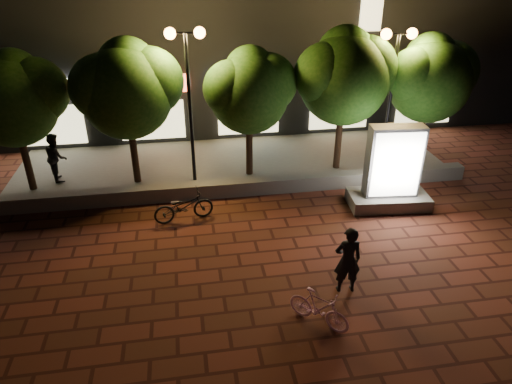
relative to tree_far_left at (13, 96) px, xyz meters
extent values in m
plane|color=#5A251C|center=(6.95, -5.46, -3.29)|extent=(80.00, 80.00, 0.00)
cube|color=#605F59|center=(6.95, -1.46, -3.04)|extent=(16.00, 0.45, 0.50)
cube|color=#605F59|center=(6.95, 1.04, -3.25)|extent=(16.00, 5.00, 0.08)
cube|color=black|center=(6.95, 7.54, 1.71)|extent=(28.00, 8.00, 10.00)
cube|color=white|center=(-0.05, 3.48, -0.69)|extent=(3.20, 0.12, 0.70)
cube|color=beige|center=(-0.05, 3.48, -2.19)|extent=(2.60, 0.10, 1.60)
cube|color=#FB5A31|center=(3.95, 3.48, -0.69)|extent=(3.20, 0.12, 0.70)
cube|color=beige|center=(3.95, 3.48, -2.19)|extent=(2.60, 0.10, 1.60)
cube|color=#4EAFE1|center=(7.95, 3.48, -0.69)|extent=(3.20, 0.12, 0.70)
cube|color=beige|center=(7.95, 3.48, -2.19)|extent=(2.60, 0.10, 1.60)
cube|color=orange|center=(11.95, 3.48, -0.69)|extent=(3.20, 0.12, 0.70)
cube|color=beige|center=(11.95, 3.48, -2.19)|extent=(2.60, 0.10, 1.60)
cube|color=silver|center=(15.95, 3.48, -0.69)|extent=(3.20, 0.12, 0.70)
cube|color=beige|center=(15.95, 3.48, -2.19)|extent=(2.60, 0.10, 1.60)
cube|color=beige|center=(12.95, 3.48, 1.71)|extent=(0.90, 0.10, 1.20)
cylinder|color=black|center=(-0.05, -0.06, -2.09)|extent=(0.24, 0.24, 2.25)
sphere|color=#315A1A|center=(-0.05, -0.06, -0.19)|extent=(2.80, 2.80, 2.80)
sphere|color=#315A1A|center=(0.65, 0.14, 0.11)|extent=(2.10, 2.10, 2.10)
sphere|color=#315A1A|center=(0.05, 0.29, 0.51)|extent=(1.82, 1.82, 1.82)
cylinder|color=black|center=(3.45, -0.06, -2.04)|extent=(0.24, 0.24, 2.34)
sphere|color=#315A1A|center=(3.45, -0.06, -0.05)|extent=(3.00, 3.00, 3.00)
sphere|color=#315A1A|center=(4.20, 0.14, 0.25)|extent=(2.25, 2.25, 2.25)
sphere|color=#315A1A|center=(2.77, -0.21, 0.20)|extent=(2.10, 2.10, 2.10)
sphere|color=#315A1A|center=(3.55, 0.29, 0.70)|extent=(1.95, 1.95, 1.95)
cylinder|color=black|center=(7.45, -0.06, -2.11)|extent=(0.24, 0.24, 2.21)
sphere|color=#315A1A|center=(7.45, -0.06, -0.26)|extent=(2.70, 2.70, 2.70)
sphere|color=#315A1A|center=(8.12, 0.14, 0.04)|extent=(2.03, 2.03, 2.02)
sphere|color=#315A1A|center=(6.84, -0.21, -0.01)|extent=(1.89, 1.89, 1.89)
sphere|color=#315A1A|center=(7.55, 0.29, 0.41)|extent=(1.76, 1.76, 1.76)
cylinder|color=black|center=(10.75, -0.06, -2.00)|extent=(0.24, 0.24, 2.43)
sphere|color=#315A1A|center=(10.75, -0.06, 0.07)|extent=(3.10, 3.10, 3.10)
sphere|color=#315A1A|center=(11.52, 0.14, 0.37)|extent=(2.33, 2.33, 2.33)
sphere|color=#315A1A|center=(10.05, -0.21, 0.32)|extent=(2.17, 2.17, 2.17)
sphere|color=#315A1A|center=(10.85, 0.29, 0.85)|extent=(2.01, 2.02, 2.02)
cylinder|color=black|center=(13.95, -0.06, -2.06)|extent=(0.24, 0.24, 2.29)
sphere|color=#315A1A|center=(13.95, -0.06, -0.12)|extent=(2.90, 2.90, 2.90)
sphere|color=#315A1A|center=(14.67, 0.14, 0.18)|extent=(2.18, 2.17, 2.17)
sphere|color=#315A1A|center=(13.30, -0.21, 0.13)|extent=(2.03, 2.03, 2.03)
sphere|color=#315A1A|center=(14.05, 0.29, 0.61)|extent=(1.89, 1.88, 1.88)
cylinder|color=black|center=(5.45, -0.26, -0.71)|extent=(0.12, 0.12, 5.00)
cylinder|color=black|center=(5.45, -0.26, 1.79)|extent=(0.90, 0.08, 0.08)
sphere|color=#FF923F|center=(5.00, -0.26, 1.79)|extent=(0.36, 0.36, 0.36)
sphere|color=#FF923F|center=(5.90, -0.26, 1.79)|extent=(0.36, 0.36, 0.36)
cylinder|color=black|center=(12.45, -0.26, -0.81)|extent=(0.12, 0.12, 4.80)
cylinder|color=black|center=(12.45, -0.26, 1.59)|extent=(0.90, 0.08, 0.08)
sphere|color=#FF923F|center=(12.00, -0.26, 1.59)|extent=(0.36, 0.36, 0.36)
sphere|color=#FF923F|center=(12.90, -0.26, 1.59)|extent=(0.36, 0.36, 0.36)
cube|color=#605F59|center=(11.51, -3.01, -3.08)|extent=(2.59, 1.45, 0.42)
cube|color=#4C4C51|center=(11.51, -3.01, -1.73)|extent=(1.71, 0.71, 2.29)
cube|color=white|center=(11.49, -3.31, -1.73)|extent=(1.51, 0.17, 2.08)
cube|color=white|center=(11.54, -2.71, -1.73)|extent=(1.51, 0.17, 2.08)
imported|color=#E199C2|center=(7.81, -7.80, -2.86)|extent=(1.32, 1.31, 0.87)
imported|color=black|center=(8.77, -6.80, -2.41)|extent=(0.67, 0.47, 1.77)
imported|color=black|center=(5.01, -2.87, -2.82)|extent=(1.90, 0.97, 0.95)
imported|color=black|center=(0.72, 0.55, -2.35)|extent=(0.89, 1.01, 1.72)
camera|label=1|loc=(5.20, -15.16, 4.07)|focal=32.37mm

